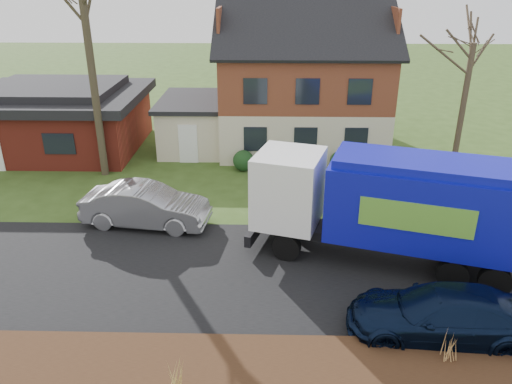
{
  "coord_description": "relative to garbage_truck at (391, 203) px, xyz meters",
  "views": [
    {
      "loc": [
        0.02,
        -14.52,
        9.46
      ],
      "look_at": [
        -0.38,
        2.5,
        1.92
      ],
      "focal_mm": 35.0,
      "sensor_mm": 36.0,
      "label": 1
    }
  ],
  "objects": [
    {
      "name": "main_house",
      "position": [
        -2.76,
        13.01,
        1.76
      ],
      "size": [
        12.95,
        8.95,
        9.26
      ],
      "color": "beige",
      "rests_on": "ground"
    },
    {
      "name": "road",
      "position": [
        -4.25,
        -0.9,
        -2.26
      ],
      "size": [
        80.0,
        7.0,
        0.02
      ],
      "primitive_type": "cube",
      "color": "black",
      "rests_on": "ground"
    },
    {
      "name": "ranch_house",
      "position": [
        -16.25,
        12.1,
        -0.46
      ],
      "size": [
        9.8,
        8.2,
        3.7
      ],
      "color": "maroon",
      "rests_on": "ground"
    },
    {
      "name": "tree_front_east",
      "position": [
        5.44,
        9.06,
        5.16
      ],
      "size": [
        3.29,
        3.29,
        9.15
      ],
      "color": "#46382A",
      "rests_on": "ground"
    },
    {
      "name": "garbage_truck",
      "position": [
        0.0,
        0.0,
        0.0
      ],
      "size": [
        9.52,
        5.03,
        3.94
      ],
      "rotation": [
        0.0,
        0.0,
        -0.3
      ],
      "color": "black",
      "rests_on": "ground"
    },
    {
      "name": "grass_clump_mid",
      "position": [
        -6.36,
        -6.56,
        -1.51
      ],
      "size": [
        0.33,
        0.27,
        0.92
      ],
      "color": "tan",
      "rests_on": "mulch_verge"
    },
    {
      "name": "silver_sedan",
      "position": [
        -9.09,
        2.58,
        -1.44
      ],
      "size": [
        5.27,
        2.43,
        1.67
      ],
      "primitive_type": "imported",
      "rotation": [
        0.0,
        0.0,
        1.44
      ],
      "color": "#93959A",
      "rests_on": "ground"
    },
    {
      "name": "grass_clump_east",
      "position": [
        0.48,
        -5.31,
        -1.57
      ],
      "size": [
        0.32,
        0.27,
        0.8
      ],
      "color": "tan",
      "rests_on": "mulch_verge"
    },
    {
      "name": "ground",
      "position": [
        -4.25,
        -0.9,
        -2.27
      ],
      "size": [
        120.0,
        120.0,
        0.0
      ],
      "primitive_type": "plane",
      "color": "#304717",
      "rests_on": "ground"
    },
    {
      "name": "navy_wagon",
      "position": [
        0.67,
        -4.05,
        -1.52
      ],
      "size": [
        5.36,
        2.51,
        1.51
      ],
      "primitive_type": "imported",
      "rotation": [
        0.0,
        0.0,
        -1.65
      ],
      "color": "black",
      "rests_on": "ground"
    }
  ]
}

